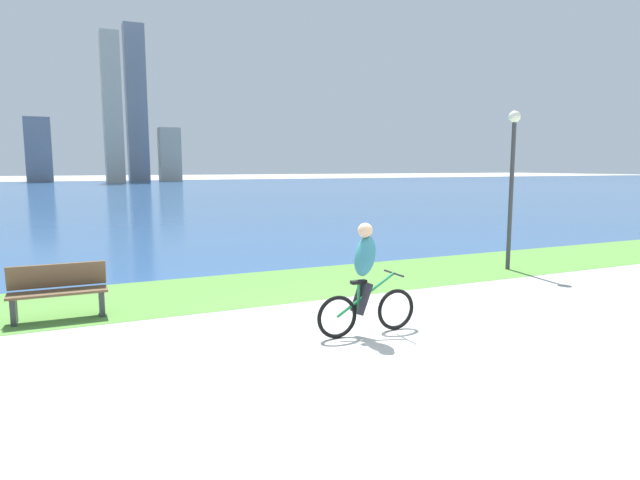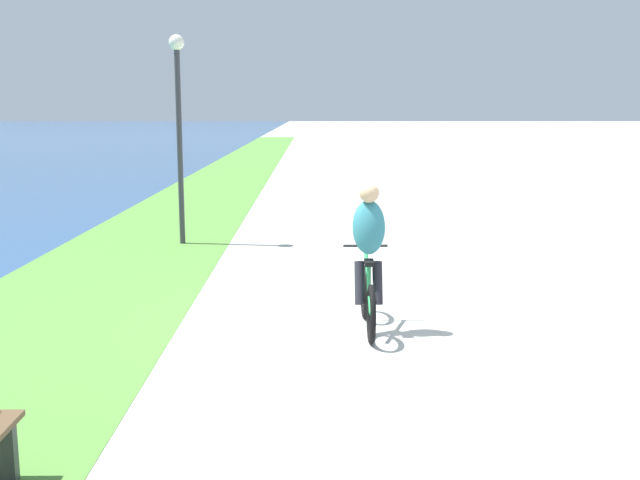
% 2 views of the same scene
% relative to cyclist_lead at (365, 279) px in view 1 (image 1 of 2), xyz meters
% --- Properties ---
extents(ground_plane, '(300.00, 300.00, 0.00)m').
position_rel_cyclist_lead_xyz_m(ground_plane, '(0.35, 0.21, -0.84)').
color(ground_plane, '#B2AFA8').
extents(grass_strip_bayside, '(120.00, 3.07, 0.01)m').
position_rel_cyclist_lead_xyz_m(grass_strip_bayside, '(0.35, 3.70, -0.83)').
color(grass_strip_bayside, '#59933D').
rests_on(grass_strip_bayside, ground).
extents(bay_water_surface, '(300.00, 88.03, 0.00)m').
position_rel_cyclist_lead_xyz_m(bay_water_surface, '(0.35, 49.26, -0.83)').
color(bay_water_surface, '#2D568C').
rests_on(bay_water_surface, ground).
extents(cyclist_lead, '(1.64, 0.52, 1.68)m').
position_rel_cyclist_lead_xyz_m(cyclist_lead, '(0.00, 0.00, 0.00)').
color(cyclist_lead, black).
rests_on(cyclist_lead, ground).
extents(bench_near_path, '(1.50, 0.47, 0.90)m').
position_rel_cyclist_lead_xyz_m(bench_near_path, '(-4.16, 2.86, -0.39)').
color(bench_near_path, brown).
rests_on(bench_near_path, ground).
extents(lamppost_tall, '(0.28, 0.28, 3.79)m').
position_rel_cyclist_lead_xyz_m(lamppost_tall, '(5.70, 3.04, 1.65)').
color(lamppost_tall, '#38383D').
rests_on(lamppost_tall, ground).
extents(city_skyline_far_shore, '(40.29, 9.75, 24.60)m').
position_rel_cyclist_lead_xyz_m(city_skyline_far_shore, '(-3.45, 84.65, 8.42)').
color(city_skyline_far_shore, slate).
rests_on(city_skyline_far_shore, ground).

